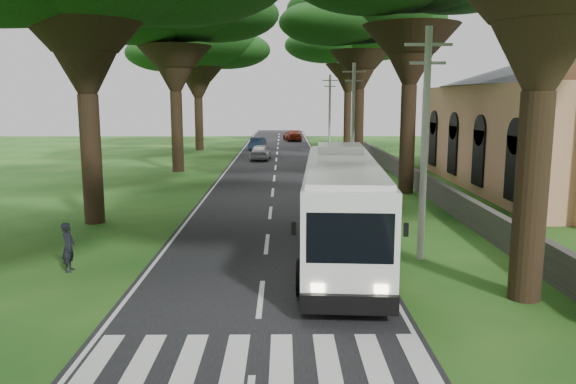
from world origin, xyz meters
TOP-DOWN VIEW (x-y plane):
  - ground at (0.00, 0.00)m, footprint 140.00×140.00m
  - road at (0.00, 25.00)m, footprint 8.00×120.00m
  - crosswalk at (0.00, -2.00)m, footprint 8.00×3.00m
  - property_wall at (9.00, 24.00)m, footprint 0.35×50.00m
  - church at (17.86, 21.55)m, footprint 14.00×24.00m
  - pole_near at (5.50, 6.00)m, footprint 1.60×0.24m
  - pole_mid at (5.50, 26.00)m, footprint 1.60×0.24m
  - pole_far at (5.50, 46.00)m, footprint 1.60×0.24m
  - tree_l_midb at (-7.50, 30.00)m, footprint 13.08×13.08m
  - tree_l_far at (-8.50, 48.00)m, footprint 12.95×12.95m
  - tree_r_midb at (7.50, 38.00)m, footprint 13.19×13.19m
  - tree_r_far at (8.50, 56.00)m, footprint 14.01×14.01m
  - coach_bus at (2.70, 6.20)m, footprint 3.41×12.05m
  - distant_car_a at (-1.44, 37.98)m, footprint 1.97×4.32m
  - distant_car_b at (-2.19, 48.00)m, footprint 1.84×4.16m
  - distant_car_c at (1.85, 60.82)m, footprint 2.68×5.06m
  - pedestrian at (-6.41, 4.68)m, footprint 0.41×0.61m

SIDE VIEW (x-z plane):
  - ground at x=0.00m, z-range 0.00..0.00m
  - crosswalk at x=0.00m, z-range -0.01..0.01m
  - road at x=0.00m, z-range -0.01..0.03m
  - property_wall at x=9.00m, z-range 0.00..1.20m
  - distant_car_b at x=-2.19m, z-range 0.03..1.36m
  - distant_car_c at x=1.85m, z-range 0.03..1.43m
  - distant_car_a at x=-1.44m, z-range 0.03..1.47m
  - pedestrian at x=-6.41m, z-range 0.00..1.64m
  - coach_bus at x=2.70m, z-range 0.13..3.65m
  - pole_near at x=5.50m, z-range 0.18..8.18m
  - pole_mid at x=5.50m, z-range 0.18..8.18m
  - pole_far at x=5.50m, z-range 0.18..8.18m
  - church at x=17.86m, z-range -0.89..10.71m
  - tree_l_far at x=-8.50m, z-range 4.11..18.17m
  - tree_l_midb at x=-7.50m, z-range 4.66..19.92m
  - tree_r_far at x=8.50m, z-range 4.77..20.59m
  - tree_r_midb at x=7.50m, z-range 4.96..20.91m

